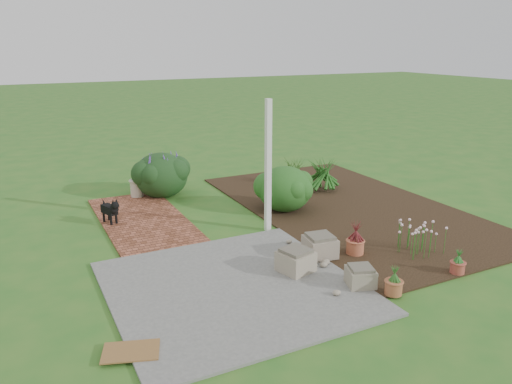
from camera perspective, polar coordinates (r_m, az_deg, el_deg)
name	(u,v)px	position (r m, az deg, el deg)	size (l,w,h in m)	color
ground	(256,235)	(9.38, 0.00, -4.89)	(80.00, 80.00, 0.00)	#296520
concrete_patio	(233,287)	(7.45, -2.61, -10.78)	(3.50, 3.50, 0.04)	#605F5D
brick_path	(143,219)	(10.39, -12.83, -3.03)	(1.60, 3.50, 0.04)	brown
garden_bed	(348,207)	(11.04, 10.51, -1.73)	(4.00, 7.00, 0.03)	black
veranda_post	(268,167)	(9.22, 1.39, 2.87)	(0.10, 0.10, 2.50)	white
stone_trough_near	(361,277)	(7.55, 11.86, -9.49)	(0.38, 0.38, 0.26)	#78745A
stone_trough_mid	(296,261)	(7.84, 4.56, -7.91)	(0.47, 0.47, 0.32)	gray
stone_trough_far	(320,247)	(8.40, 7.32, -6.23)	(0.48, 0.48, 0.32)	gray
coir_doormat	(131,351)	(6.20, -14.11, -17.23)	(0.64, 0.41, 0.02)	brown
black_dog	(111,209)	(10.16, -16.29, -1.89)	(0.30, 0.54, 0.48)	black
cream_ceramic_urn	(137,188)	(11.81, -13.48, 0.42)	(0.29, 0.29, 0.38)	beige
evergreen_shrub	(285,188)	(10.55, 3.32, 0.50)	(1.14, 1.14, 0.97)	#0C3B13
agapanthus_clump_back	(323,171)	(12.07, 7.62, 2.44)	(1.06, 1.06, 0.95)	#1E3F11
agapanthus_clump_front	(293,168)	(12.56, 4.29, 2.77)	(0.91, 0.91, 0.81)	#1F3F13
pink_flower_patch	(412,234)	(8.97, 17.45, -4.65)	(0.87, 0.87, 0.56)	#113D0F
terracotta_pot_bronze	(355,247)	(8.63, 11.26, -6.15)	(0.29, 0.29, 0.24)	#B35C3C
terracotta_pot_small_left	(457,267)	(8.40, 22.04, -7.98)	(0.22, 0.22, 0.18)	#A44437
terracotta_pot_small_right	(394,287)	(7.44, 15.44, -10.46)	(0.24, 0.24, 0.21)	#A25B37
purple_flowering_bush	(161,174)	(11.78, -10.81, 2.03)	(1.24, 1.24, 1.05)	black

